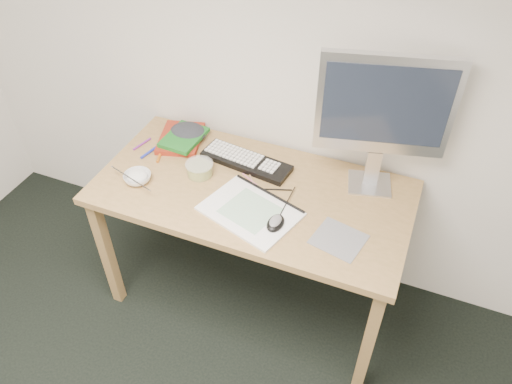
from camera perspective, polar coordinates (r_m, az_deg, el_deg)
desk at (r=2.27m, az=-0.45°, el=-1.26°), size 1.40×0.70×0.75m
mousepad at (r=2.02m, az=9.42°, el=-5.35°), size 0.23×0.21×0.00m
sketchpad at (r=2.10m, az=-0.67°, el=-2.22°), size 0.45×0.38×0.01m
keyboard at (r=2.34m, az=-1.13°, el=3.52°), size 0.45×0.20×0.03m
monitor at (r=2.06m, az=14.45°, el=9.11°), size 0.53×0.21×0.63m
mouse at (r=2.03m, az=2.25°, el=-3.35°), size 0.07×0.11×0.04m
rice_bowl at (r=2.30m, az=-13.38°, el=1.59°), size 0.15×0.15×0.04m
chopsticks at (r=2.27m, az=-14.13°, el=1.53°), size 0.25×0.09×0.02m
fruit_tub at (r=2.29m, az=-6.46°, el=2.63°), size 0.16×0.16×0.06m
book_red at (r=2.52m, az=-8.61°, el=6.09°), size 0.26×0.31×0.03m
book_green at (r=2.48m, az=-8.23°, el=6.21°), size 0.18×0.24×0.02m
cloth_lump at (r=2.52m, az=-7.78°, el=6.76°), size 0.18×0.17×0.06m
pencil_pink at (r=2.24m, az=-0.22°, el=1.04°), size 0.15×0.09×0.01m
pencil_tan at (r=2.25m, az=-0.41°, el=1.30°), size 0.12×0.14×0.01m
pencil_black at (r=2.21m, az=1.92°, el=0.30°), size 0.16×0.06×0.01m
marker_blue at (r=2.47m, az=-11.90°, el=4.63°), size 0.04×0.14×0.01m
marker_orange at (r=2.45m, az=-10.85°, el=4.43°), size 0.06×0.14×0.01m
marker_purple at (r=2.53m, az=-12.90°, el=5.38°), size 0.04×0.11×0.01m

